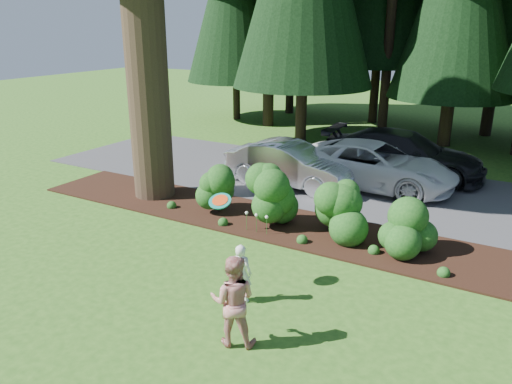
# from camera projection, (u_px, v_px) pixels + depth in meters

# --- Properties ---
(ground) EXTENTS (80.00, 80.00, 0.00)m
(ground) POSITION_uv_depth(u_px,v_px,m) (214.00, 274.00, 10.89)
(ground) COLOR #2B5719
(ground) RESTS_ON ground
(mulch_bed) EXTENTS (16.00, 2.50, 0.05)m
(mulch_bed) POSITION_uv_depth(u_px,v_px,m) (282.00, 224.00, 13.54)
(mulch_bed) COLOR black
(mulch_bed) RESTS_ON ground
(driveway) EXTENTS (22.00, 6.00, 0.03)m
(driveway) POSITION_uv_depth(u_px,v_px,m) (339.00, 183.00, 17.03)
(driveway) COLOR #38383A
(driveway) RESTS_ON ground
(shrub_row) EXTENTS (6.53, 1.60, 1.61)m
(shrub_row) POSITION_uv_depth(u_px,v_px,m) (307.00, 203.00, 12.84)
(shrub_row) COLOR #174515
(shrub_row) RESTS_ON ground
(lily_cluster) EXTENTS (0.69, 0.09, 0.57)m
(lily_cluster) POSITION_uv_depth(u_px,v_px,m) (257.00, 216.00, 12.84)
(lily_cluster) COLOR #174515
(lily_cluster) RESTS_ON ground
(car_silver_wagon) EXTENTS (4.50, 1.77, 1.46)m
(car_silver_wagon) POSITION_uv_depth(u_px,v_px,m) (290.00, 164.00, 16.55)
(car_silver_wagon) COLOR silver
(car_silver_wagon) RESTS_ON driveway
(car_white_suv) EXTENTS (5.44, 2.65, 1.49)m
(car_white_suv) POSITION_uv_depth(u_px,v_px,m) (373.00, 165.00, 16.41)
(car_white_suv) COLOR white
(car_white_suv) RESTS_ON driveway
(car_dark_suv) EXTENTS (5.62, 2.46, 1.61)m
(car_dark_suv) POSITION_uv_depth(u_px,v_px,m) (403.00, 154.00, 17.55)
(car_dark_suv) COLOR black
(car_dark_suv) RESTS_ON driveway
(child) EXTENTS (0.50, 0.39, 1.21)m
(child) POSITION_uv_depth(u_px,v_px,m) (241.00, 273.00, 9.66)
(child) COLOR white
(child) RESTS_ON ground
(adult) EXTENTS (0.97, 0.87, 1.63)m
(adult) POSITION_uv_depth(u_px,v_px,m) (233.00, 301.00, 8.31)
(adult) COLOR #A81C16
(adult) RESTS_ON ground
(frisbee) EXTENTS (0.47, 0.42, 0.25)m
(frisbee) POSITION_uv_depth(u_px,v_px,m) (220.00, 201.00, 9.74)
(frisbee) COLOR #177E70
(frisbee) RESTS_ON ground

